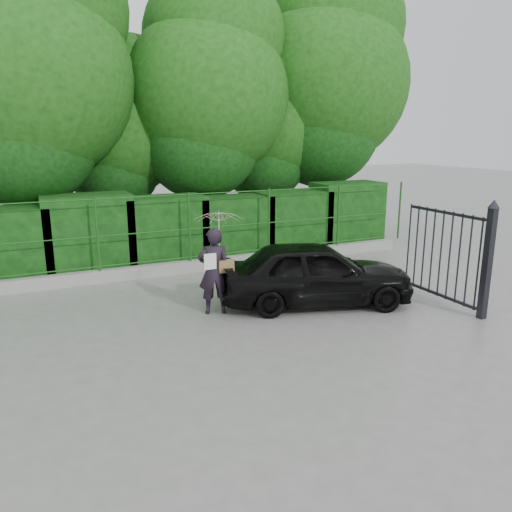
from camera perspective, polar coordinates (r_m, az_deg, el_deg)
name	(u,v)px	position (r m, az deg, el deg)	size (l,w,h in m)	color
ground	(245,335)	(9.20, -1.30, -8.96)	(80.00, 80.00, 0.00)	gray
kerb	(176,268)	(13.19, -9.13, -1.35)	(14.00, 0.25, 0.30)	#9E9E99
fence	(183,228)	(13.01, -8.37, 3.22)	(14.13, 0.06, 1.80)	#1B5519
hedge	(164,231)	(13.95, -10.43, 2.88)	(14.20, 1.20, 2.06)	black
trees	(177,98)	(16.20, -8.98, 17.41)	(17.10, 6.15, 8.08)	black
gate	(468,255)	(10.91, 23.07, 0.12)	(0.22, 2.33, 2.36)	black
woman	(218,247)	(9.97, -4.41, 1.04)	(1.00, 0.98, 2.09)	black
car	(315,273)	(10.66, 6.81, -1.91)	(1.63, 4.05, 1.38)	black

